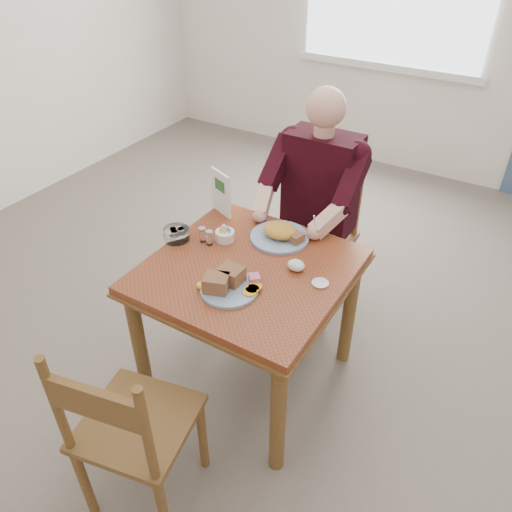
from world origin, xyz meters
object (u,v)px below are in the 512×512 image
Objects in this scene: table at (248,285)px; chair_far at (318,235)px; diner at (315,193)px; far_plate at (281,234)px; chair_near at (131,430)px; near_plate at (228,283)px.

table is 0.81m from chair_far.
chair_far is 0.34m from diner.
table is at bearing -93.46° from far_plate.
chair_near reaches higher than near_plate.
diner reaches higher than table.
diner is (0.02, 1.53, 0.33)m from chair_near.
table is at bearing -90.00° from diner.
table is at bearing 88.43° from chair_near.
chair_near is 1.15m from far_plate.
table is 0.84m from chair_near.
table is 3.02× the size of near_plate.
table is 0.66× the size of diner.
near_plate reaches higher than far_plate.
chair_near is at bearing -91.57° from table.
near_plate is (0.03, 0.64, 0.30)m from chair_near.
chair_near is 2.59× the size of far_plate.
chair_near is at bearing -92.06° from far_plate.
table is at bearing 93.01° from near_plate.
near_plate reaches higher than table.
near_plate is at bearing -86.99° from table.
chair_near is at bearing -90.84° from diner.
far_plate reaches higher than table.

